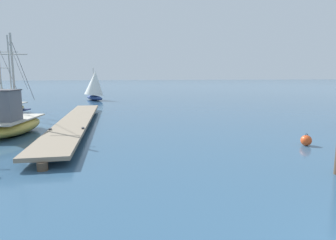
# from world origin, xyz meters

# --- Properties ---
(floating_dock) EXTENTS (2.69, 17.56, 0.53)m
(floating_dock) POSITION_xyz_m (-6.89, 16.83, 0.36)
(floating_dock) COLOR gray
(floating_dock) RESTS_ON ground
(fishing_boat_0) EXTENTS (2.74, 5.06, 5.38)m
(fishing_boat_0) POSITION_xyz_m (-9.93, 14.96, 0.71)
(fishing_boat_0) COLOR gold
(fishing_boat_0) RESTS_ON ground
(fishing_boat_1) EXTENTS (3.02, 7.91, 6.36)m
(fishing_boat_1) POSITION_xyz_m (-12.81, 22.48, 0.62)
(fishing_boat_1) COLOR gold
(fishing_boat_1) RESTS_ON ground
(mooring_buoy) EXTENTS (0.48, 0.48, 0.56)m
(mooring_buoy) POSITION_xyz_m (3.68, 9.18, 0.24)
(mooring_buoy) COLOR #E04C1E
(mooring_buoy) RESTS_ON ground
(distant_sailboat) EXTENTS (3.36, 4.86, 4.13)m
(distant_sailboat) POSITION_xyz_m (-5.94, 36.40, 1.89)
(distant_sailboat) COLOR navy
(distant_sailboat) RESTS_ON ground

